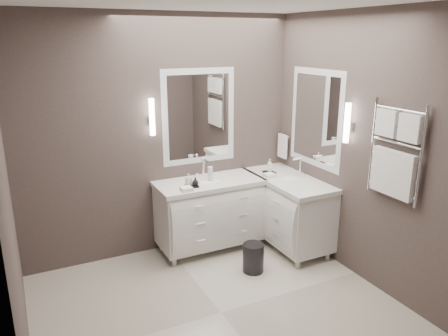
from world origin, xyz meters
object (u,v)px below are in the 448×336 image
vanity_right (287,207)px  waste_bin (253,258)px  towel_ladder (395,157)px  vanity_back (209,210)px

vanity_right → waste_bin: vanity_right is taller
vanity_right → waste_bin: size_ratio=3.91×
towel_ladder → waste_bin: (-0.91, 0.92, -1.23)m
vanity_back → vanity_right: (0.88, -0.33, 0.00)m
vanity_right → waste_bin: 0.85m
vanity_right → towel_ladder: towel_ladder is taller
vanity_right → towel_ladder: bearing=-80.2°
vanity_right → vanity_back: bearing=159.6°
vanity_right → towel_ladder: 1.60m
vanity_back → waste_bin: (0.19, -0.71, -0.33)m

